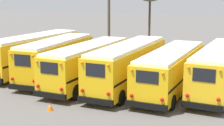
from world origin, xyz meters
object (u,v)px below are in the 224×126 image
Objects in this scene: school_bus_0 at (35,52)px; school_bus_4 at (172,69)px; school_bus_1 at (56,58)px; school_bus_3 at (129,64)px; school_bus_5 at (219,68)px; utility_pole at (109,13)px; school_bus_2 at (89,63)px; traffic_cone at (50,106)px.

school_bus_0 is 1.00× the size of school_bus_4.
school_bus_3 is (6.20, -0.01, 0.01)m from school_bus_1.
school_bus_5 is (15.50, 0.10, -0.05)m from school_bus_0.
utility_pole is at bearing 92.86° from school_bus_1.
school_bus_5 is at bearing 0.37° from school_bus_0.
school_bus_3 reaches higher than school_bus_2.
traffic_cone is at bearing -49.61° from school_bus_0.
school_bus_4 is at bearing 2.39° from school_bus_1.
utility_pole is (-9.89, 11.34, 3.03)m from school_bus_4.
school_bus_4 is (9.30, 0.39, -0.13)m from school_bus_1.
utility_pole reaches higher than traffic_cone.
traffic_cone is at bearing -110.57° from school_bus_3.
school_bus_4 is 3.29m from school_bus_5.
traffic_cone is at bearing -136.95° from school_bus_5.
traffic_cone is (3.71, -6.62, -1.48)m from school_bus_1.
school_bus_3 is 3.13m from school_bus_4.
utility_pole reaches higher than school_bus_4.
school_bus_3 reaches higher than school_bus_1.
school_bus_4 reaches higher than traffic_cone.
utility_pole reaches higher than school_bus_1.
utility_pole is (-12.99, 10.24, 2.92)m from school_bus_5.
school_bus_4 is at bearing 7.02° from school_bus_2.
school_bus_4 is (6.20, 0.76, -0.08)m from school_bus_2.
utility_pole is at bearing 141.73° from school_bus_5.
school_bus_2 is 0.96× the size of school_bus_5.
school_bus_2 is 0.96× the size of school_bus_3.
school_bus_2 is at bearing -6.91° from school_bus_1.
school_bus_4 is 0.99× the size of school_bus_5.
utility_pole is at bearing 131.07° from school_bus_4.
utility_pole is at bearing 120.03° from school_bus_3.
school_bus_0 is at bearing -103.67° from utility_pole.
traffic_cone is (-2.48, -6.62, -1.49)m from school_bus_3.
school_bus_2 is 3.12m from school_bus_3.
school_bus_1 is 6.20m from school_bus_3.
school_bus_2 is 1.17× the size of utility_pole.
school_bus_1 is 0.88× the size of school_bus_4.
utility_pole reaches higher than school_bus_2.
school_bus_0 is 12.44m from school_bus_4.
school_bus_3 is 1.21× the size of utility_pole.
school_bus_5 reaches higher than traffic_cone.
utility_pole is (-6.79, 11.74, 2.88)m from school_bus_3.
school_bus_1 is 7.74m from traffic_cone.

